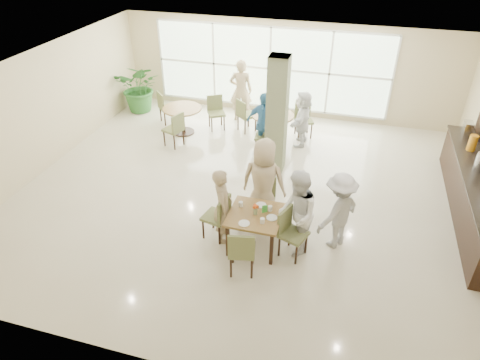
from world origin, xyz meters
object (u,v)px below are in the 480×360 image
(main_table, at_px, (255,218))
(buffet_counter, at_px, (474,192))
(potted_plant, at_px, (140,87))
(teen_far, at_px, (264,182))
(round_table_right, at_px, (273,120))
(adult_b, at_px, (302,118))
(teen_left, at_px, (223,206))
(teen_standing, at_px, (339,211))
(round_table_left, at_px, (183,114))
(teen_right, at_px, (297,214))
(adult_standing, at_px, (241,91))
(adult_a, at_px, (263,124))

(main_table, distance_m, buffet_counter, 4.63)
(potted_plant, relative_size, teen_far, 0.84)
(round_table_right, distance_m, adult_b, 0.82)
(buffet_counter, distance_m, teen_far, 4.35)
(teen_left, relative_size, teen_standing, 0.99)
(round_table_left, bearing_deg, main_table, -52.71)
(teen_right, bearing_deg, adult_b, 173.22)
(buffet_counter, xyz_separation_m, teen_standing, (-2.61, -1.73, 0.22))
(potted_plant, bearing_deg, teen_standing, -36.40)
(teen_right, relative_size, adult_standing, 0.92)
(main_table, relative_size, buffet_counter, 0.21)
(round_table_right, bearing_deg, teen_right, -72.36)
(teen_far, relative_size, adult_b, 1.22)
(teen_far, height_order, teen_right, teen_far)
(buffet_counter, xyz_separation_m, teen_left, (-4.71, -2.15, 0.22))
(main_table, relative_size, adult_standing, 0.53)
(teen_right, bearing_deg, adult_standing, -168.70)
(round_table_left, xyz_separation_m, adult_a, (2.45, -0.57, 0.26))
(round_table_right, height_order, teen_standing, teen_standing)
(teen_far, bearing_deg, potted_plant, -39.91)
(teen_far, xyz_separation_m, adult_standing, (-1.76, 4.58, 0.00))
(buffet_counter, relative_size, potted_plant, 3.07)
(round_table_left, distance_m, potted_plant, 2.14)
(round_table_left, distance_m, round_table_right, 2.54)
(potted_plant, distance_m, teen_right, 7.68)
(adult_standing, bearing_deg, adult_b, 140.13)
(round_table_right, bearing_deg, teen_far, -80.81)
(potted_plant, xyz_separation_m, teen_left, (4.34, -5.16, 0.00))
(potted_plant, bearing_deg, main_table, -46.34)
(round_table_right, xyz_separation_m, teen_standing, (2.08, -3.90, 0.20))
(adult_b, bearing_deg, teen_standing, 18.56)
(teen_far, height_order, adult_standing, adult_standing)
(main_table, xyz_separation_m, teen_left, (-0.64, 0.05, 0.11))
(round_table_right, distance_m, adult_standing, 1.61)
(main_table, distance_m, teen_right, 0.77)
(potted_plant, height_order, teen_left, teen_left)
(round_table_left, bearing_deg, teen_right, -46.09)
(teen_far, bearing_deg, round_table_right, -79.06)
(adult_a, relative_size, adult_standing, 0.90)
(buffet_counter, xyz_separation_m, teen_right, (-3.32, -2.11, 0.29))
(teen_left, bearing_deg, main_table, -112.00)
(main_table, bearing_deg, buffet_counter, 28.49)
(round_table_left, bearing_deg, adult_a, -13.01)
(adult_a, height_order, adult_b, adult_a)
(potted_plant, bearing_deg, teen_far, -41.66)
(round_table_right, bearing_deg, potted_plant, 169.09)
(round_table_right, distance_m, teen_far, 3.61)
(round_table_right, relative_size, teen_far, 0.62)
(main_table, bearing_deg, round_table_left, 127.29)
(round_table_left, height_order, teen_far, teen_far)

